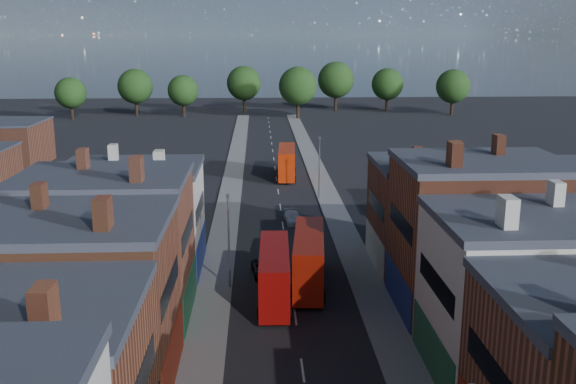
{
  "coord_description": "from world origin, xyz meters",
  "views": [
    {
      "loc": [
        -2.67,
        -20.86,
        20.76
      ],
      "look_at": [
        0.0,
        35.79,
        6.88
      ],
      "focal_mm": 40.0,
      "sensor_mm": 36.0,
      "label": 1
    }
  ],
  "objects": [
    {
      "name": "lamp_post_2",
      "position": [
        -5.2,
        30.0,
        4.7
      ],
      "size": [
        0.25,
        0.7,
        8.12
      ],
      "color": "slate",
      "rests_on": "ground"
    },
    {
      "name": "bus_1",
      "position": [
        1.5,
        30.12,
        2.5
      ],
      "size": [
        3.43,
        10.89,
        4.62
      ],
      "rotation": [
        0.0,
        0.0,
        -0.09
      ],
      "color": "#B31A0A",
      "rests_on": "ground"
    },
    {
      "name": "bus_2",
      "position": [
        1.57,
        72.93,
        2.44
      ],
      "size": [
        3.05,
        10.59,
        4.53
      ],
      "rotation": [
        0.0,
        0.0,
        -0.05
      ],
      "color": "#BD2708",
      "rests_on": "ground"
    },
    {
      "name": "car_3",
      "position": [
        1.2,
        49.12,
        0.62
      ],
      "size": [
        2.14,
        4.41,
        1.24
      ],
      "primitive_type": "imported",
      "rotation": [
        0.0,
        0.0,
        0.1
      ],
      "color": "silver",
      "rests_on": "ground"
    },
    {
      "name": "lamp_post_3",
      "position": [
        5.2,
        60.0,
        4.7
      ],
      "size": [
        0.25,
        0.7,
        8.12
      ],
      "color": "slate",
      "rests_on": "ground"
    },
    {
      "name": "pavement_west",
      "position": [
        -6.5,
        50.0,
        0.06
      ],
      "size": [
        3.0,
        200.0,
        0.12
      ],
      "primitive_type": "cube",
      "color": "gray",
      "rests_on": "ground"
    },
    {
      "name": "bus_0",
      "position": [
        -1.5,
        27.02,
        2.36
      ],
      "size": [
        2.77,
        10.18,
        4.37
      ],
      "rotation": [
        0.0,
        0.0,
        -0.03
      ],
      "color": "#AD0C09",
      "rests_on": "ground"
    },
    {
      "name": "car_2",
      "position": [
        -2.2,
        32.84,
        0.63
      ],
      "size": [
        2.64,
        4.78,
        1.27
      ],
      "primitive_type": "imported",
      "rotation": [
        0.0,
        0.0,
        0.12
      ],
      "color": "black",
      "rests_on": "ground"
    },
    {
      "name": "pavement_east",
      "position": [
        6.5,
        50.0,
        0.06
      ],
      "size": [
        3.0,
        200.0,
        0.12
      ],
      "primitive_type": "cube",
      "color": "gray",
      "rests_on": "ground"
    }
  ]
}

